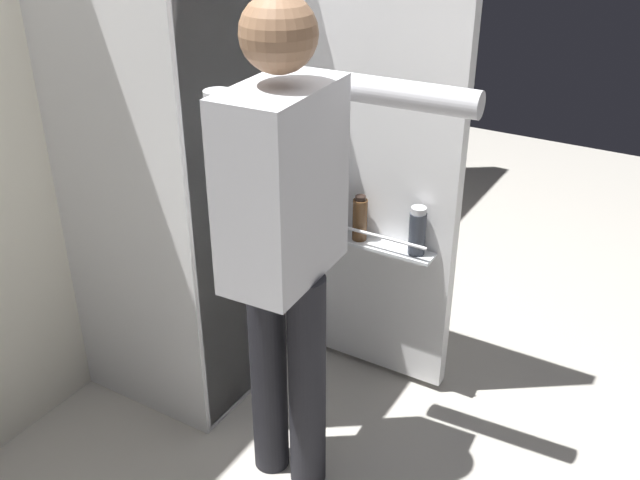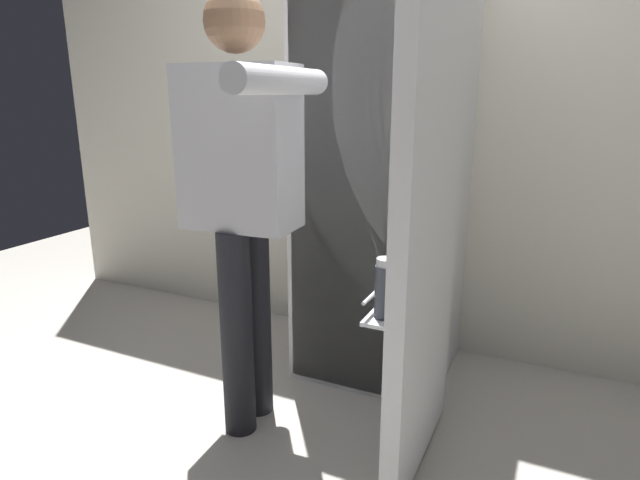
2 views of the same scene
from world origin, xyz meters
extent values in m
plane|color=#B7B2A8|center=(0.00, 0.00, 0.00)|extent=(6.89, 6.89, 0.00)
cube|color=silver|center=(0.00, 0.90, 1.29)|extent=(4.40, 0.10, 2.58)
cube|color=white|center=(0.00, 0.55, 0.87)|extent=(0.65, 0.60, 1.75)
cube|color=white|center=(0.00, 0.25, 0.87)|extent=(0.61, 0.01, 1.71)
cube|color=white|center=(0.00, 0.30, 0.95)|extent=(0.57, 0.09, 0.01)
cube|color=white|center=(0.35, -0.07, 0.89)|extent=(0.06, 0.64, 1.72)
cube|color=white|center=(0.28, -0.07, 0.61)|extent=(0.09, 0.53, 0.01)
cylinder|color=silver|center=(0.24, -0.07, 0.67)|extent=(0.01, 0.51, 0.01)
cylinder|color=#333842|center=(0.29, -0.27, 0.70)|extent=(0.06, 0.06, 0.16)
cylinder|color=silver|center=(0.29, -0.27, 0.79)|extent=(0.05, 0.05, 0.02)
cylinder|color=white|center=(0.27, 0.07, 0.72)|extent=(0.07, 0.07, 0.20)
cylinder|color=#335BB2|center=(0.27, 0.07, 0.82)|extent=(0.05, 0.05, 0.02)
cylinder|color=green|center=(0.29, 0.14, 0.72)|extent=(0.06, 0.06, 0.20)
cylinder|color=#195B28|center=(0.29, 0.14, 0.83)|extent=(0.05, 0.05, 0.02)
cylinder|color=brown|center=(0.28, -0.04, 0.70)|extent=(0.05, 0.05, 0.16)
cylinder|color=black|center=(0.28, -0.04, 0.78)|extent=(0.04, 0.04, 0.02)
cylinder|color=#4C7F3D|center=(0.11, 0.30, 1.01)|extent=(0.08, 0.08, 0.10)
cylinder|color=black|center=(-0.32, -0.03, 0.40)|extent=(0.12, 0.12, 0.79)
cylinder|color=black|center=(-0.31, -0.17, 0.40)|extent=(0.12, 0.12, 0.79)
cube|color=silver|center=(-0.31, -0.10, 1.07)|extent=(0.41, 0.24, 0.56)
sphere|color=#936B4C|center=(-0.31, -0.10, 1.49)|extent=(0.20, 0.20, 0.20)
cylinder|color=silver|center=(-0.32, 0.10, 1.05)|extent=(0.08, 0.08, 0.53)
cylinder|color=silver|center=(-0.04, -0.29, 1.29)|extent=(0.11, 0.53, 0.08)
camera|label=1|loc=(-1.84, -1.12, 1.87)|focal=40.38mm
camera|label=2|loc=(0.74, -1.67, 1.26)|focal=29.89mm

